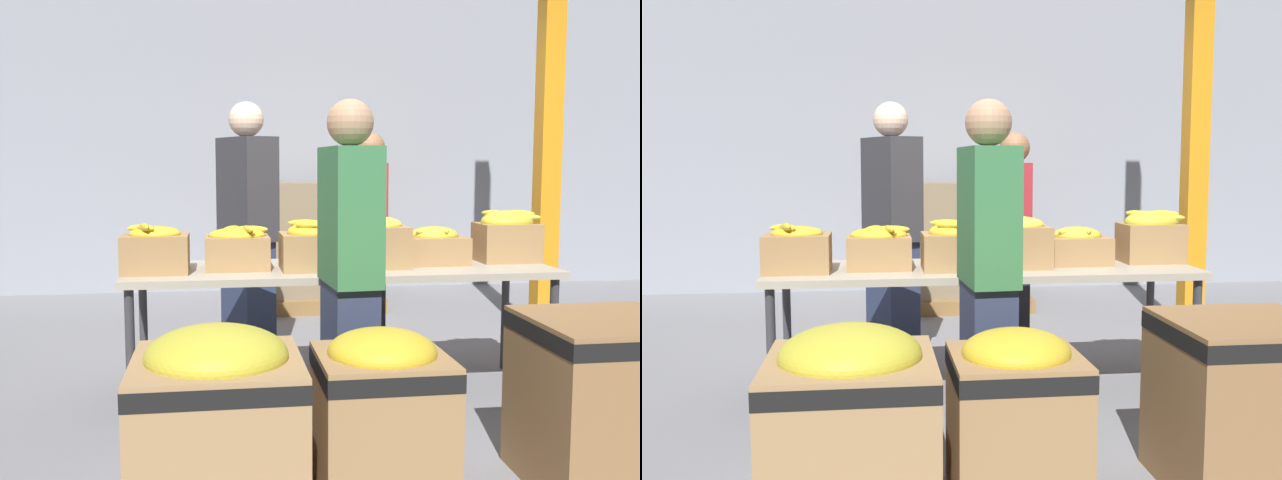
{
  "view_description": "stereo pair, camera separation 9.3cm",
  "coord_description": "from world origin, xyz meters",
  "views": [
    {
      "loc": [
        -0.71,
        -4.04,
        1.34
      ],
      "look_at": [
        -0.12,
        0.03,
        0.91
      ],
      "focal_mm": 40.0,
      "sensor_mm": 36.0,
      "label": 1
    },
    {
      "loc": [
        -0.62,
        -4.05,
        1.34
      ],
      "look_at": [
        -0.12,
        0.03,
        0.91
      ],
      "focal_mm": 40.0,
      "sensor_mm": 36.0,
      "label": 2
    }
  ],
  "objects": [
    {
      "name": "ground_plane",
      "position": [
        0.0,
        0.0,
        0.0
      ],
      "size": [
        30.0,
        30.0,
        0.0
      ],
      "primitive_type": "plane",
      "color": "gray"
    },
    {
      "name": "wall_back",
      "position": [
        0.0,
        3.61,
        2.0
      ],
      "size": [
        16.0,
        0.08,
        4.0
      ],
      "color": "#9399A3",
      "rests_on": "ground_plane"
    },
    {
      "name": "sorting_table",
      "position": [
        0.0,
        0.0,
        0.7
      ],
      "size": [
        2.44,
        0.8,
        0.75
      ],
      "color": "#B2A893",
      "rests_on": "ground_plane"
    },
    {
      "name": "banana_box_0",
      "position": [
        -1.04,
        -0.08,
        0.88
      ],
      "size": [
        0.36,
        0.31,
        0.28
      ],
      "color": "#A37A4C",
      "rests_on": "sorting_table"
    },
    {
      "name": "banana_box_1",
      "position": [
        -0.59,
        -0.01,
        0.88
      ],
      "size": [
        0.36,
        0.32,
        0.25
      ],
      "color": "#A37A4C",
      "rests_on": "sorting_table"
    },
    {
      "name": "banana_box_2",
      "position": [
        -0.18,
        -0.09,
        0.89
      ],
      "size": [
        0.36,
        0.32,
        0.28
      ],
      "color": "#A37A4C",
      "rests_on": "sorting_table"
    },
    {
      "name": "banana_box_3",
      "position": [
        0.2,
        -0.03,
        0.91
      ],
      "size": [
        0.36,
        0.34,
        0.31
      ],
      "color": "#A37A4C",
      "rests_on": "sorting_table"
    },
    {
      "name": "banana_box_4",
      "position": [
        0.58,
        0.06,
        0.86
      ],
      "size": [
        0.36,
        0.33,
        0.22
      ],
      "color": "#A37A4C",
      "rests_on": "sorting_table"
    },
    {
      "name": "banana_box_5",
      "position": [
        1.05,
        0.08,
        0.92
      ],
      "size": [
        0.37,
        0.27,
        0.32
      ],
      "color": "#A37A4C",
      "rests_on": "sorting_table"
    },
    {
      "name": "volunteer_0",
      "position": [
        0.34,
        0.79,
        0.78
      ],
      "size": [
        0.26,
        0.44,
        1.57
      ],
      "rotation": [
        0.0,
        0.0,
        -1.69
      ],
      "color": "black",
      "rests_on": "ground_plane"
    },
    {
      "name": "volunteer_1",
      "position": [
        -0.09,
        -0.75,
        0.82
      ],
      "size": [
        0.25,
        0.45,
        1.65
      ],
      "rotation": [
        0.0,
        0.0,
        1.63
      ],
      "color": "#2D3856",
      "rests_on": "ground_plane"
    },
    {
      "name": "volunteer_2",
      "position": [
        -0.5,
        0.79,
        0.88
      ],
      "size": [
        0.41,
        0.53,
        1.76
      ],
      "rotation": [
        0.0,
        0.0,
        -1.14
      ],
      "color": "#2D3856",
      "rests_on": "ground_plane"
    },
    {
      "name": "donation_bin_0",
      "position": [
        -0.72,
        -1.37,
        0.39
      ],
      "size": [
        0.65,
        0.65,
        0.73
      ],
      "color": "tan",
      "rests_on": "ground_plane"
    },
    {
      "name": "donation_bin_1",
      "position": [
        -0.07,
        -1.37,
        0.37
      ],
      "size": [
        0.51,
        0.51,
        0.7
      ],
      "color": "#A37A4C",
      "rests_on": "ground_plane"
    },
    {
      "name": "donation_bin_2",
      "position": [
        0.88,
        -1.37,
        0.39
      ],
      "size": [
        0.64,
        0.64,
        0.72
      ],
      "color": "olive",
      "rests_on": "ground_plane"
    },
    {
      "name": "support_pillar",
      "position": [
        1.77,
        1.05,
        2.0
      ],
      "size": [
        0.16,
        0.16,
        4.0
      ],
      "color": "orange",
      "rests_on": "ground_plane"
    },
    {
      "name": "pallet_stack_0",
      "position": [
        0.24,
        2.71,
        0.58
      ],
      "size": [
        1.14,
        1.14,
        1.18
      ],
      "color": "olive",
      "rests_on": "ground_plane"
    }
  ]
}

